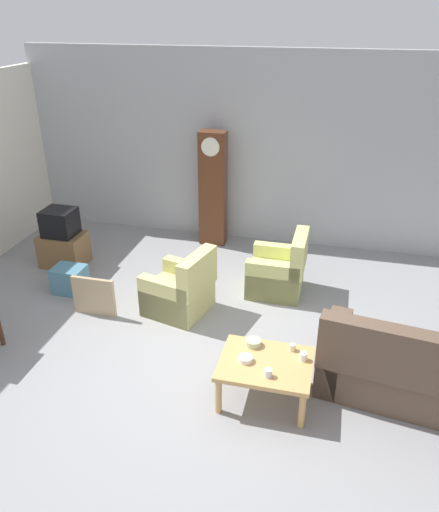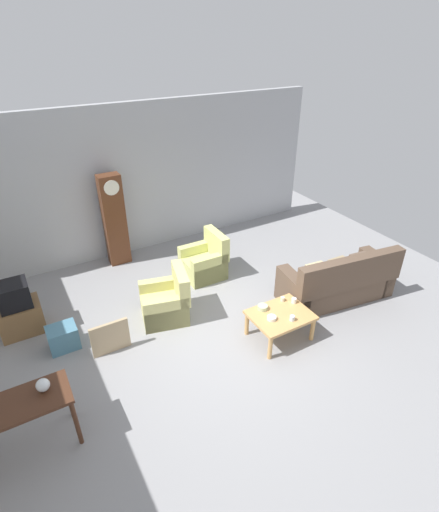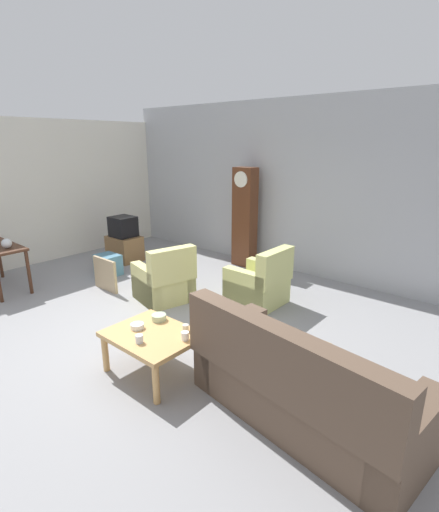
% 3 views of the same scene
% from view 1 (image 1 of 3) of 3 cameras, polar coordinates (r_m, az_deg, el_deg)
% --- Properties ---
extents(ground_plane, '(10.40, 10.40, 0.00)m').
position_cam_1_polar(ground_plane, '(6.07, -1.00, -11.69)').
color(ground_plane, gray).
extents(garage_door_wall, '(8.40, 0.16, 3.20)m').
position_cam_1_polar(garage_door_wall, '(8.56, 5.26, 11.94)').
color(garage_door_wall, '#ADAFB5').
rests_on(garage_door_wall, ground_plane).
extents(couch_floral, '(2.20, 1.17, 1.04)m').
position_cam_1_polar(couch_floral, '(5.70, 22.15, -12.52)').
color(couch_floral, brown).
rests_on(couch_floral, ground_plane).
extents(armchair_olive_near, '(0.95, 0.93, 0.92)m').
position_cam_1_polar(armchair_olive_near, '(6.79, -4.46, -4.08)').
color(armchair_olive_near, '#CCC67A').
rests_on(armchair_olive_near, ground_plane).
extents(armchair_olive_far, '(0.80, 0.77, 0.92)m').
position_cam_1_polar(armchair_olive_far, '(7.29, 6.81, -1.88)').
color(armchair_olive_far, '#CED07C').
rests_on(armchair_olive_far, ground_plane).
extents(coffee_table_wood, '(0.96, 0.76, 0.47)m').
position_cam_1_polar(coffee_table_wood, '(5.34, 5.27, -12.54)').
color(coffee_table_wood, tan).
rests_on(coffee_table_wood, ground_plane).
extents(grandfather_clock, '(0.44, 0.30, 1.96)m').
position_cam_1_polar(grandfather_clock, '(8.51, -0.75, 7.65)').
color(grandfather_clock, '#562D19').
rests_on(grandfather_clock, ground_plane).
extents(tv_stand_cabinet, '(0.68, 0.52, 0.52)m').
position_cam_1_polar(tv_stand_cabinet, '(8.40, -17.34, 0.73)').
color(tv_stand_cabinet, brown).
rests_on(tv_stand_cabinet, ground_plane).
extents(tv_crt, '(0.48, 0.44, 0.42)m').
position_cam_1_polar(tv_crt, '(8.21, -17.78, 3.69)').
color(tv_crt, black).
rests_on(tv_crt, tv_stand_cabinet).
extents(framed_picture_leaning, '(0.60, 0.05, 0.55)m').
position_cam_1_polar(framed_picture_leaning, '(6.92, -14.14, -4.51)').
color(framed_picture_leaning, tan).
rests_on(framed_picture_leaning, ground_plane).
extents(storage_box_blue, '(0.45, 0.36, 0.39)m').
position_cam_1_polar(storage_box_blue, '(7.61, -16.72, -2.57)').
color(storage_box_blue, teal).
rests_on(storage_box_blue, ground_plane).
extents(cup_white_porcelain, '(0.08, 0.08, 0.09)m').
position_cam_1_polar(cup_white_porcelain, '(5.34, 9.56, -11.24)').
color(cup_white_porcelain, white).
rests_on(cup_white_porcelain, coffee_table_wood).
extents(cup_blue_rimmed, '(0.08, 0.08, 0.08)m').
position_cam_1_polar(cup_blue_rimmed, '(5.10, 5.58, -13.14)').
color(cup_blue_rimmed, silver).
rests_on(cup_blue_rimmed, coffee_table_wood).
extents(cup_cream_tall, '(0.07, 0.07, 0.07)m').
position_cam_1_polar(cup_cream_tall, '(5.46, 8.32, -10.28)').
color(cup_cream_tall, beige).
rests_on(cup_cream_tall, coffee_table_wood).
extents(bowl_white_stacked, '(0.15, 0.15, 0.06)m').
position_cam_1_polar(bowl_white_stacked, '(5.27, 3.00, -11.65)').
color(bowl_white_stacked, white).
rests_on(bowl_white_stacked, coffee_table_wood).
extents(bowl_shallow_green, '(0.17, 0.17, 0.07)m').
position_cam_1_polar(bowl_shallow_green, '(5.49, 3.88, -9.83)').
color(bowl_shallow_green, '#B2C69E').
rests_on(bowl_shallow_green, coffee_table_wood).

